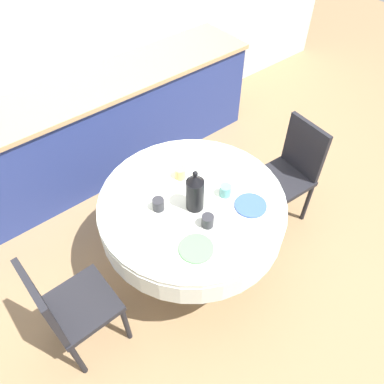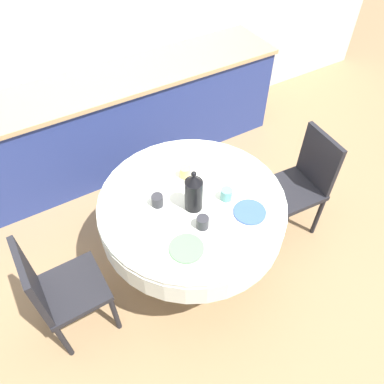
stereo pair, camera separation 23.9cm
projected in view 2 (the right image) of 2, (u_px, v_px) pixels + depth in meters
name	position (u px, v px, depth m)	size (l,w,h in m)	color
ground_plane	(192.00, 263.00, 3.02)	(12.00, 12.00, 0.00)	#8E704C
wall_back	(84.00, 19.00, 3.10)	(7.00, 0.05, 2.60)	silver
kitchen_counter	(115.00, 123.00, 3.53)	(3.24, 0.64, 0.91)	navy
dining_table	(192.00, 212.00, 2.55)	(1.25, 1.25, 0.77)	olive
chair_left	(303.00, 181.00, 2.93)	(0.43, 0.43, 0.93)	black
chair_right	(58.00, 289.00, 2.30)	(0.41, 0.41, 0.93)	black
plate_near_left	(187.00, 248.00, 2.19)	(0.21, 0.21, 0.01)	#5BA85B
cup_near_left	(203.00, 222.00, 2.28)	(0.08, 0.08, 0.08)	#28282D
plate_near_right	(250.00, 212.00, 2.38)	(0.21, 0.21, 0.01)	#3856AD
cup_near_right	(226.00, 194.00, 2.43)	(0.08, 0.08, 0.08)	#5BA39E
plate_far_left	(137.00, 190.00, 2.51)	(0.21, 0.21, 0.01)	white
cup_far_left	(157.00, 200.00, 2.40)	(0.08, 0.08, 0.08)	#28282D
plate_far_right	(203.00, 161.00, 2.70)	(0.21, 0.21, 0.01)	white
cup_far_right	(185.00, 172.00, 2.57)	(0.08, 0.08, 0.08)	#DBB766
coffee_carafe	(194.00, 192.00, 2.31)	(0.11, 0.11, 0.31)	black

